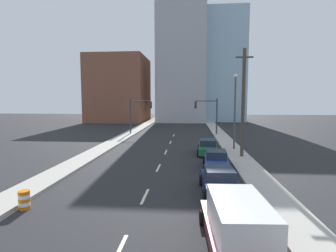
# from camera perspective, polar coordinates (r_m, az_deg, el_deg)

# --- Properties ---
(sidewalk_left) EXTENTS (2.17, 93.56, 0.18)m
(sidewalk_left) POSITION_cam_1_polar(r_m,az_deg,el_deg) (49.53, -6.59, -0.65)
(sidewalk_left) COLOR #ADA89E
(sidewalk_left) RESTS_ON ground
(sidewalk_right) EXTENTS (2.17, 93.56, 0.18)m
(sidewalk_right) POSITION_cam_1_polar(r_m,az_deg,el_deg) (48.77, 10.39, -0.81)
(sidewalk_right) COLOR #ADA89E
(sidewalk_right) RESTS_ON ground
(lane_stripe_at_7m) EXTENTS (0.16, 2.40, 0.01)m
(lane_stripe_at_7m) POSITION_cam_1_polar(r_m,az_deg,el_deg) (10.74, -10.71, -25.32)
(lane_stripe_at_7m) COLOR beige
(lane_stripe_at_7m) RESTS_ON ground
(lane_stripe_at_13m) EXTENTS (0.16, 2.40, 0.01)m
(lane_stripe_at_13m) POSITION_cam_1_polar(r_m,az_deg,el_deg) (15.65, -5.04, -14.96)
(lane_stripe_at_13m) COLOR beige
(lane_stripe_at_13m) RESTS_ON ground
(lane_stripe_at_19m) EXTENTS (0.16, 2.40, 0.01)m
(lane_stripe_at_19m) POSITION_cam_1_polar(r_m,az_deg,el_deg) (21.66, -2.11, -9.07)
(lane_stripe_at_19m) COLOR beige
(lane_stripe_at_19m) RESTS_ON ground
(lane_stripe_at_26m) EXTENTS (0.16, 2.40, 0.01)m
(lane_stripe_at_26m) POSITION_cam_1_polar(r_m,az_deg,el_deg) (27.97, -0.47, -5.69)
(lane_stripe_at_26m) COLOR beige
(lane_stripe_at_26m) RESTS_ON ground
(lane_stripe_at_32m) EXTENTS (0.16, 2.40, 0.01)m
(lane_stripe_at_32m) POSITION_cam_1_polar(r_m,az_deg,el_deg) (34.31, 0.54, -3.57)
(lane_stripe_at_32m) COLOR beige
(lane_stripe_at_32m) RESTS_ON ground
(lane_stripe_at_39m) EXTENTS (0.16, 2.40, 0.01)m
(lane_stripe_at_39m) POSITION_cam_1_polar(r_m,az_deg,el_deg) (41.01, 1.26, -2.05)
(lane_stripe_at_39m) COLOR beige
(lane_stripe_at_39m) RESTS_ON ground
(building_brick_left) EXTENTS (14.00, 16.00, 16.57)m
(building_brick_left) POSITION_cam_1_polar(r_m,az_deg,el_deg) (70.37, -10.49, 7.84)
(building_brick_left) COLOR brown
(building_brick_left) RESTS_ON ground
(building_office_center) EXTENTS (12.00, 20.00, 30.49)m
(building_office_center) POSITION_cam_1_polar(r_m,az_deg,el_deg) (72.52, 3.01, 13.38)
(building_office_center) COLOR #A8A8AD
(building_office_center) RESTS_ON ground
(building_glass_right) EXTENTS (13.00, 20.00, 28.44)m
(building_glass_right) POSITION_cam_1_polar(r_m,az_deg,el_deg) (76.68, 10.62, 12.10)
(building_glass_right) COLOR #99B7CC
(building_glass_right) RESTS_ON ground
(traffic_signal_left) EXTENTS (3.63, 0.35, 5.77)m
(traffic_signal_left) POSITION_cam_1_polar(r_m,az_deg,el_deg) (42.60, -6.84, 3.20)
(traffic_signal_left) COLOR #38383D
(traffic_signal_left) RESTS_ON ground
(traffic_signal_right) EXTENTS (3.63, 0.35, 5.77)m
(traffic_signal_right) POSITION_cam_1_polar(r_m,az_deg,el_deg) (41.82, 9.18, 3.12)
(traffic_signal_right) COLOR #38383D
(traffic_signal_right) RESTS_ON ground
(utility_pole_right_mid) EXTENTS (1.60, 0.32, 10.25)m
(utility_pole_right_mid) POSITION_cam_1_polar(r_m,az_deg,el_deg) (25.61, 16.04, 4.87)
(utility_pole_right_mid) COLOR #473D33
(utility_pole_right_mid) RESTS_ON ground
(traffic_barrel) EXTENTS (0.56, 0.56, 0.95)m
(traffic_barrel) POSITION_cam_1_polar(r_m,az_deg,el_deg) (15.58, -28.82, -13.92)
(traffic_barrel) COLOR orange
(traffic_barrel) RESTS_ON ground
(street_lamp) EXTENTS (0.44, 0.44, 8.30)m
(street_lamp) POSITION_cam_1_polar(r_m,az_deg,el_deg) (29.32, 14.36, 4.13)
(street_lamp) COLOR #4C4C51
(street_lamp) RESTS_ON ground
(box_truck_maroon) EXTENTS (2.68, 5.97, 1.95)m
(box_truck_maroon) POSITION_cam_1_polar(r_m,az_deg,el_deg) (10.56, 15.02, -20.28)
(box_truck_maroon) COLOR maroon
(box_truck_maroon) RESTS_ON ground
(sedan_navy) EXTENTS (2.27, 4.51, 1.50)m
(sedan_navy) POSITION_cam_1_polar(r_m,az_deg,el_deg) (16.16, 11.10, -11.82)
(sedan_navy) COLOR #141E47
(sedan_navy) RESTS_ON ground
(sedan_blue) EXTENTS (2.21, 4.29, 1.46)m
(sedan_blue) POSITION_cam_1_polar(r_m,az_deg,el_deg) (21.68, 10.41, -7.35)
(sedan_blue) COLOR navy
(sedan_blue) RESTS_ON ground
(sedan_green) EXTENTS (2.28, 4.69, 1.50)m
(sedan_green) POSITION_cam_1_polar(r_m,az_deg,el_deg) (27.28, 8.67, -4.59)
(sedan_green) COLOR #1E6033
(sedan_green) RESTS_ON ground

